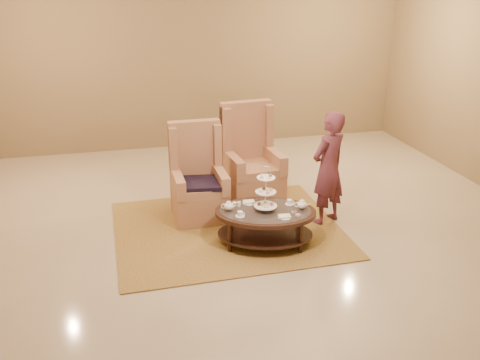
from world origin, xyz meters
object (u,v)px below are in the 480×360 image
object	(u,v)px
armchair_left	(198,186)
armchair_right	(251,167)
person	(328,169)
tea_table	(265,217)

from	to	relation	value
armchair_left	armchair_right	distance (m)	0.97
armchair_left	person	xyz separation A→B (m)	(1.63, -0.61, 0.33)
armchair_left	armchair_right	bearing A→B (deg)	26.82
person	tea_table	bearing A→B (deg)	-4.84
armchair_right	person	distance (m)	1.34
tea_table	armchair_right	bearing A→B (deg)	97.58
tea_table	armchair_left	size ratio (longest dim) A/B	1.09
armchair_right	person	bearing A→B (deg)	-59.22
tea_table	armchair_right	distance (m)	1.48
armchair_left	person	size ratio (longest dim) A/B	0.85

